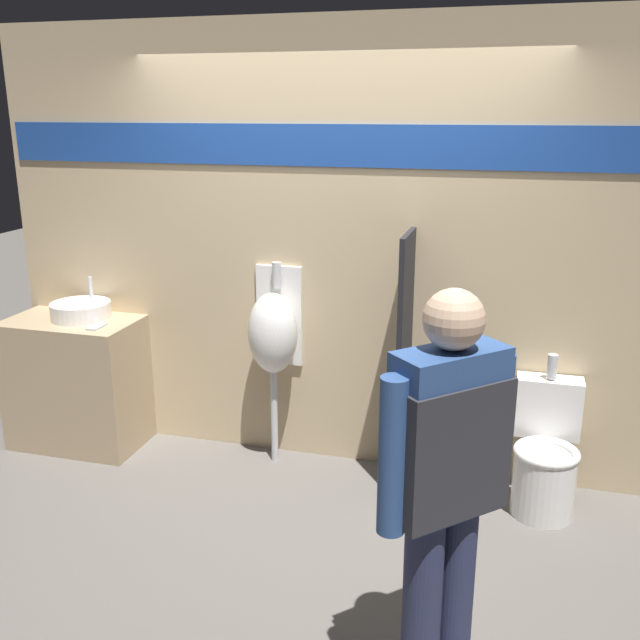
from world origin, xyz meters
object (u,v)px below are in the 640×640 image
sink_basin (81,310)px  toilet (545,457)px  person_in_vest (445,473)px  urinal_near_counter (273,333)px  cell_phone (97,327)px

sink_basin → toilet: (2.95, -0.07, -0.62)m
sink_basin → person_in_vest: (2.52, -1.57, 0.02)m
person_in_vest → urinal_near_counter: bearing=81.4°
sink_basin → urinal_near_counter: urinal_near_counter is taller
person_in_vest → cell_phone: bearing=103.3°
urinal_near_counter → cell_phone: bearing=-168.7°
sink_basin → toilet: 3.02m
urinal_near_counter → person_in_vest: (1.22, -1.64, 0.08)m
cell_phone → toilet: (2.75, 0.08, -0.57)m
cell_phone → urinal_near_counter: (1.10, 0.22, -0.02)m
sink_basin → person_in_vest: 2.97m
sink_basin → cell_phone: size_ratio=2.74×
sink_basin → toilet: size_ratio=0.44×
cell_phone → urinal_near_counter: 1.12m
cell_phone → toilet: bearing=1.6°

